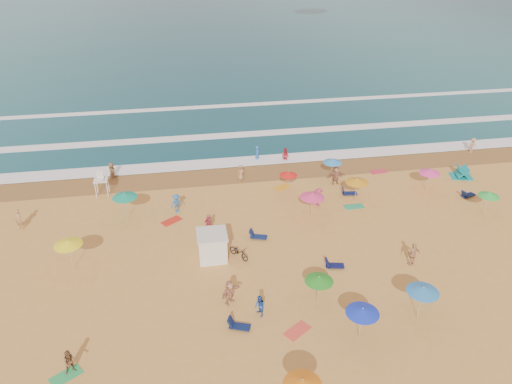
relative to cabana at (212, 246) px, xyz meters
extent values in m
plane|color=gold|center=(3.40, 0.62, -1.00)|extent=(220.00, 220.00, 0.00)
cube|color=#0C4756|center=(3.40, 84.62, -1.00)|extent=(220.00, 140.00, 0.18)
plane|color=olive|center=(3.40, 13.12, -0.99)|extent=(220.00, 220.00, 0.00)
cube|color=white|center=(3.40, 15.62, -0.90)|extent=(200.00, 2.20, 0.05)
cube|color=white|center=(3.40, 22.62, -0.90)|extent=(200.00, 1.60, 0.05)
cube|color=white|center=(3.40, 32.62, -0.90)|extent=(200.00, 1.20, 0.05)
cube|color=white|center=(0.00, 0.00, 0.00)|extent=(2.00, 2.00, 2.00)
cube|color=silver|center=(0.00, 0.00, 1.06)|extent=(2.20, 2.20, 0.12)
imported|color=black|center=(1.90, -0.30, -0.51)|extent=(1.63, 1.89, 0.98)
cone|color=green|center=(23.11, 2.15, 1.03)|extent=(1.69, 1.69, 0.35)
cone|color=#258D20|center=(6.32, -5.99, 0.96)|extent=(1.86, 1.86, 0.35)
cone|color=yellow|center=(-9.97, 0.21, 1.34)|extent=(1.97, 1.97, 0.35)
cone|color=orange|center=(3.29, -13.71, 1.10)|extent=(1.97, 1.97, 0.35)
cone|color=orange|center=(13.12, 6.14, 1.09)|extent=(2.02, 2.02, 0.35)
cone|color=#129471|center=(-6.50, 6.37, 1.33)|extent=(2.02, 2.02, 0.35)
cone|color=#1831CE|center=(7.93, -9.45, 1.18)|extent=(1.99, 1.99, 0.35)
cone|color=#FF3898|center=(20.25, 6.91, 1.00)|extent=(1.88, 1.88, 0.35)
cone|color=#2B7AC4|center=(12.13, -8.45, 1.33)|extent=(2.00, 2.00, 0.35)
cone|color=#2F8ED7|center=(12.25, 10.41, 1.02)|extent=(1.78, 1.78, 0.35)
cone|color=#ED3478|center=(8.56, 4.04, 1.22)|extent=(2.02, 2.02, 0.35)
cone|color=red|center=(7.51, 8.25, 1.18)|extent=(1.59, 1.59, 0.35)
cube|color=navy|center=(3.76, 1.87, -0.83)|extent=(1.41, 0.95, 0.34)
cube|color=#0E1B47|center=(0.98, -7.50, -0.83)|extent=(1.41, 0.99, 0.34)
cube|color=#0E1248|center=(8.55, -2.64, -0.83)|extent=(1.38, 0.80, 0.34)
cube|color=#0E1D48|center=(23.44, 5.26, -0.83)|extent=(1.41, 0.93, 0.34)
cube|color=#0F194C|center=(13.05, 7.34, -0.83)|extent=(1.35, 0.70, 0.34)
cube|color=green|center=(-8.98, -9.49, -0.98)|extent=(1.89, 1.65, 0.03)
cube|color=orange|center=(7.35, 9.71, -0.98)|extent=(1.90, 1.55, 0.03)
cube|color=#E54236|center=(4.43, -8.27, -0.98)|extent=(1.89, 1.67, 0.03)
cube|color=red|center=(-2.94, 5.55, -0.98)|extent=(1.89, 1.68, 0.03)
cube|color=#279F6B|center=(12.75, 5.29, -0.98)|extent=(1.72, 0.91, 0.03)
cube|color=#CA2F41|center=(17.34, 11.31, -0.98)|extent=(1.78, 1.03, 0.03)
imported|color=#244DAA|center=(2.39, -6.57, -0.24)|extent=(0.76, 0.87, 1.52)
imported|color=brown|center=(-8.65, -9.25, -0.21)|extent=(0.92, 0.81, 1.57)
imported|color=#BB2E3D|center=(8.80, 15.16, -0.40)|extent=(1.05, 1.04, 1.71)
imported|color=#BD2F56|center=(9.74, 6.06, -0.17)|extent=(1.10, 1.23, 1.66)
imported|color=#AE8450|center=(-14.94, 6.38, -0.11)|extent=(0.74, 0.60, 1.78)
imported|color=brown|center=(-8.38, 14.27, -0.33)|extent=(0.65, 0.94, 1.85)
imported|color=#AE6D50|center=(12.41, 9.56, -0.10)|extent=(1.68, 0.58, 1.79)
imported|color=#A6774C|center=(3.76, 11.87, -0.24)|extent=(0.80, 0.57, 1.52)
imported|color=tan|center=(28.78, 13.98, -0.17)|extent=(1.22, 0.96, 1.66)
imported|color=#2467AC|center=(-2.42, 6.96, -0.16)|extent=(1.26, 1.08, 1.69)
imported|color=tan|center=(14.12, -3.23, -0.07)|extent=(1.15, 0.63, 1.85)
imported|color=#CF3354|center=(-0.05, 3.29, -0.24)|extent=(0.75, 0.96, 1.52)
imported|color=blue|center=(6.05, 15.99, -0.36)|extent=(0.67, 0.77, 1.78)
imported|color=tan|center=(0.66, -5.08, -0.11)|extent=(1.59, 1.46, 1.77)
imported|color=brown|center=(0.10, 3.43, -0.18)|extent=(0.58, 0.70, 1.65)
camera|label=1|loc=(-1.75, -29.94, 21.31)|focal=35.00mm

